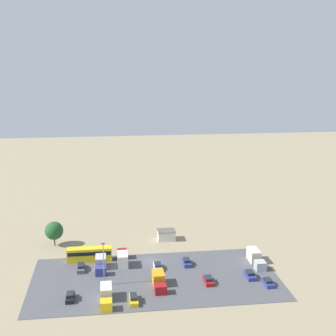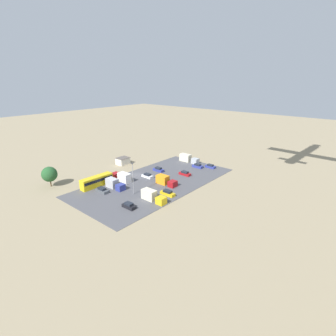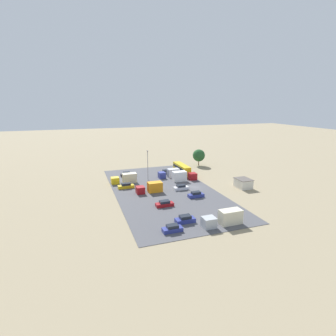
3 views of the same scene
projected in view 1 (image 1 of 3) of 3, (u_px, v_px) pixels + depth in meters
name	position (u px, v px, depth m)	size (l,w,h in m)	color
ground_plane	(151.00, 261.00, 116.38)	(400.00, 400.00, 0.00)	gray
parking_lot_surface	(155.00, 279.00, 106.98)	(56.36, 28.28, 0.08)	#4C4C51
shed_building	(166.00, 235.00, 129.99)	(4.95, 4.04, 2.78)	silver
bus	(90.00, 254.00, 116.10)	(10.99, 2.60, 3.39)	gold
parked_car_0	(250.00, 275.00, 107.21)	(1.89, 4.27, 1.58)	navy
parked_car_1	(81.00, 268.00, 111.12)	(1.77, 4.68, 1.51)	#4C5156
parked_car_2	(268.00, 282.00, 103.74)	(1.73, 4.06, 1.42)	navy
parked_car_3	(158.00, 267.00, 111.76)	(1.82, 4.36, 1.43)	silver
parked_car_4	(187.00, 262.00, 114.03)	(1.73, 4.32, 1.57)	navy
parked_car_5	(134.00, 299.00, 96.37)	(1.72, 4.79, 1.57)	gold
parked_car_6	(208.00, 280.00, 104.73)	(1.83, 4.43, 1.44)	maroon
parked_car_7	(70.00, 297.00, 97.24)	(1.74, 4.09, 1.55)	black
parked_truck_0	(106.00, 296.00, 96.40)	(2.38, 8.07, 2.93)	gold
parked_truck_1	(123.00, 258.00, 114.46)	(2.46, 8.16, 3.18)	maroon
parked_truck_2	(101.00, 264.00, 111.29)	(2.48, 7.20, 2.86)	navy
parked_truck_3	(159.00, 281.00, 102.82)	(2.53, 7.46, 2.83)	maroon
parked_truck_4	(256.00, 258.00, 114.62)	(2.41, 8.77, 3.05)	#ADB2B7
tree_near_shed	(54.00, 231.00, 125.40)	(4.92, 4.92, 6.66)	brown
light_pole_lot_centre	(104.00, 262.00, 102.69)	(0.90, 0.28, 9.89)	gray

